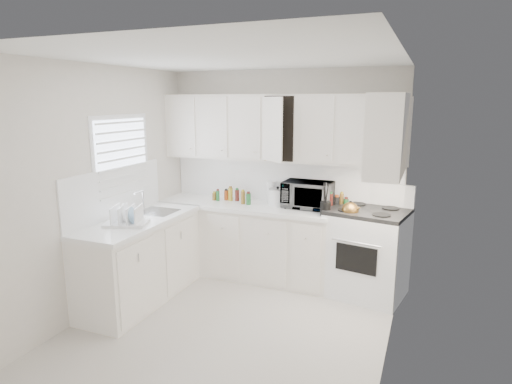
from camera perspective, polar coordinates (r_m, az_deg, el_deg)
The scene contains 38 objects.
floor at distance 4.60m, azimuth -3.41°, elevation -17.17°, with size 3.20×3.20×0.00m, color beige.
ceiling at distance 4.03m, azimuth -3.89°, elevation 17.10°, with size 3.20×3.20×0.00m, color white.
wall_back at distance 5.58m, azimuth 3.45°, elevation 2.28°, with size 3.00×3.00×0.00m, color silver.
wall_front at distance 2.83m, azimuth -17.87°, elevation -8.01°, with size 3.00×3.00×0.00m, color silver.
wall_left at distance 4.95m, azimuth -19.52°, elevation 0.35°, with size 3.20×3.20×0.00m, color silver.
wall_right at distance 3.75m, azimuth 17.58°, elevation -3.09°, with size 3.20×3.20×0.00m, color silver.
window_blinds at distance 5.16m, azimuth -16.99°, elevation 3.79°, with size 0.06×0.96×1.06m, color white, non-canonical shape.
lower_cabinets_back at distance 5.65m, azimuth -1.41°, elevation -6.47°, with size 2.22×0.60×0.90m, color silver, non-canonical shape.
lower_cabinets_left at distance 5.14m, azimuth -14.82°, elevation -8.79°, with size 0.60×1.60×0.90m, color silver, non-canonical shape.
countertop_back at distance 5.51m, azimuth -1.47°, elevation -1.81°, with size 2.24×0.64×0.05m, color white.
countertop_left at distance 4.99m, azimuth -15.02°, elevation -3.70°, with size 0.64×1.62×0.05m, color white.
backsplash_back at distance 5.59m, azimuth 3.41°, elevation 1.51°, with size 2.98×0.02×0.55m, color white.
backsplash_left at distance 5.10m, azimuth -17.90°, elevation -0.06°, with size 0.02×1.60×0.55m, color white.
upper_cabinets_back at distance 5.40m, azimuth 2.92°, elevation 4.10°, with size 3.00×0.33×0.80m, color silver, non-canonical shape.
upper_cabinets_right at distance 4.52m, azimuth 16.51°, elevation 2.08°, with size 0.33×0.90×0.80m, color silver, non-canonical shape.
sink at distance 5.23m, azimuth -12.82°, elevation -1.24°, with size 0.42×0.38×0.30m, color gray, non-canonical shape.
stove at distance 5.19m, azimuth 14.29°, elevation -6.20°, with size 0.85×0.70×1.31m, color white, non-canonical shape.
tea_kettle at distance 4.95m, azimuth 12.20°, elevation -2.21°, with size 0.23×0.20×0.22m, color olive, non-canonical shape.
frying_pan at distance 5.24m, azimuth 16.65°, elevation -2.61°, with size 0.25×0.43×0.04m, color black, non-canonical shape.
microwave at distance 5.31m, azimuth 6.77°, elevation 0.04°, with size 0.58×0.32×0.39m, color gray.
rice_cooker at distance 5.43m, azimuth 2.84°, elevation -0.49°, with size 0.24×0.24×0.24m, color white, non-canonical shape.
paper_towel at distance 5.59m, azimuth 2.01°, elevation 0.06°, with size 0.12×0.12×0.27m, color white.
utensil_crock at distance 4.97m, azimuth 9.08°, elevation -0.88°, with size 0.13×0.13×0.39m, color black, non-canonical shape.
dish_rack at distance 4.77m, azimuth -16.61°, elevation -2.76°, with size 0.42×0.32×0.23m, color white, non-canonical shape.
spice_left_0 at distance 5.80m, azimuth -5.14°, elevation -0.25°, with size 0.06×0.06×0.13m, color brown.
spice_left_1 at distance 5.69m, azimuth -4.88°, elevation -0.49°, with size 0.06×0.06×0.13m, color #236931.
spice_left_2 at distance 5.73m, azimuth -3.81°, elevation -0.37°, with size 0.06×0.06×0.13m, color #B34817.
spice_left_3 at distance 5.62m, azimuth -3.52°, elevation -0.61°, with size 0.06×0.06×0.13m, color gold.
spice_left_4 at distance 5.67m, azimuth -2.44°, elevation -0.49°, with size 0.06×0.06×0.13m, color #551E18.
spice_left_5 at distance 5.56m, azimuth -2.12°, elevation -0.74°, with size 0.06×0.06×0.13m, color black.
spice_left_6 at distance 5.61m, azimuth -1.04°, elevation -0.62°, with size 0.06×0.06×0.13m, color brown.
spice_left_7 at distance 5.50m, azimuth -0.69°, elevation -0.87°, with size 0.06×0.06×0.13m, color #236931.
sauce_right_0 at distance 5.35m, azimuth 8.84°, elevation -1.06°, with size 0.06×0.06×0.19m, color #B34817.
sauce_right_1 at distance 5.28m, azimuth 9.28°, elevation -1.25°, with size 0.06×0.06×0.19m, color gold.
sauce_right_2 at distance 5.32m, azimuth 10.00°, elevation -1.16°, with size 0.06×0.06×0.19m, color #551E18.
sauce_right_3 at distance 5.26m, azimuth 10.44°, elevation -1.35°, with size 0.06×0.06×0.19m, color black.
sauce_right_4 at distance 5.30m, azimuth 11.16°, elevation -1.26°, with size 0.06×0.06×0.19m, color brown.
sauce_right_5 at distance 5.24m, azimuth 11.62°, elevation -1.44°, with size 0.06×0.06×0.19m, color #236931.
Camera 1 is at (1.74, -3.62, 2.24)m, focal length 30.64 mm.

